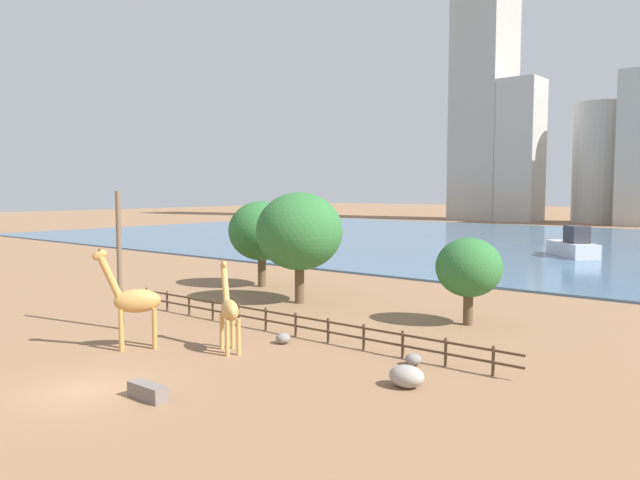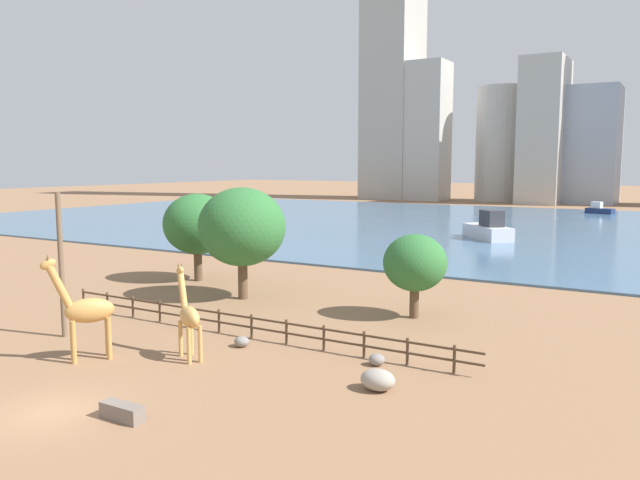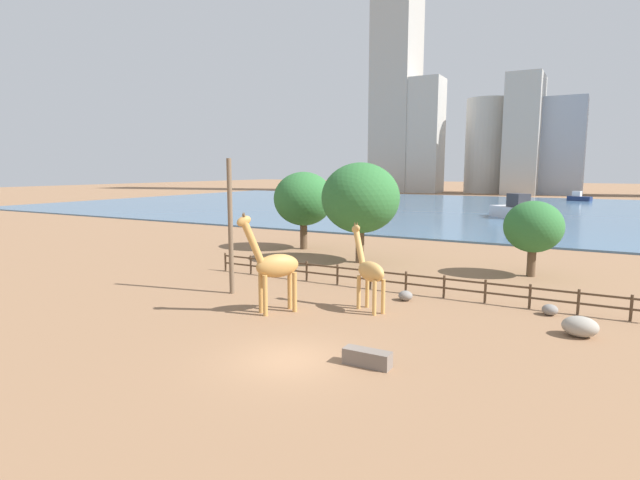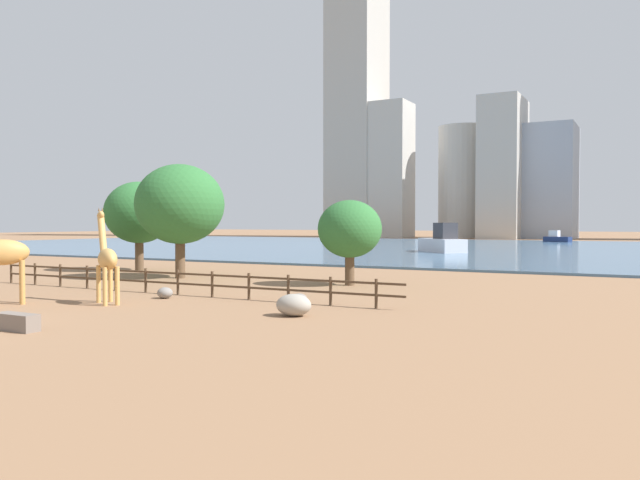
{
  "view_description": "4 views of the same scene",
  "coord_description": "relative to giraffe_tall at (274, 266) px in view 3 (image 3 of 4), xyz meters",
  "views": [
    {
      "loc": [
        22.44,
        -12.67,
        7.91
      ],
      "look_at": [
        -3.79,
        19.22,
        4.55
      ],
      "focal_mm": 35.0,
      "sensor_mm": 36.0,
      "label": 1
    },
    {
      "loc": [
        20.15,
        -14.22,
        9.31
      ],
      "look_at": [
        2.79,
        15.26,
        5.11
      ],
      "focal_mm": 35.0,
      "sensor_mm": 36.0,
      "label": 2
    },
    {
      "loc": [
        9.85,
        -15.32,
        7.2
      ],
      "look_at": [
        -3.58,
        8.93,
        3.25
      ],
      "focal_mm": 28.0,
      "sensor_mm": 36.0,
      "label": 3
    },
    {
      "loc": [
        22.31,
        -13.09,
        3.74
      ],
      "look_at": [
        1.99,
        24.86,
        2.56
      ],
      "focal_mm": 35.0,
      "sensor_mm": 36.0,
      "label": 4
    }
  ],
  "objects": [
    {
      "name": "tree_right_tall",
      "position": [
        -9.14,
        18.19,
        2.12
      ],
      "size": [
        5.35,
        5.35,
        6.97
      ],
      "color": "brown",
      "rests_on": "ground"
    },
    {
      "name": "skyline_block_right",
      "position": [
        -5.32,
        133.31,
        14.18
      ],
      "size": [
        9.21,
        15.57,
        33.2
      ],
      "primitive_type": "cube",
      "color": "#B7B2A8",
      "rests_on": "ground"
    },
    {
      "name": "skyline_block_central",
      "position": [
        3.78,
        139.37,
        11.02
      ],
      "size": [
        13.0,
        15.53,
        26.87
      ],
      "primitive_type": "cube",
      "color": "#939EAD",
      "rests_on": "ground"
    },
    {
      "name": "boulder_near_fence",
      "position": [
        13.64,
        3.39,
        -1.97
      ],
      "size": [
        1.48,
        1.19,
        0.89
      ],
      "primitive_type": "ellipsoid",
      "color": "gray",
      "rests_on": "ground"
    },
    {
      "name": "boat_ferry",
      "position": [
        3.67,
        55.97,
        -1.01
      ],
      "size": [
        7.55,
        8.02,
        3.57
      ],
      "rotation": [
        0.0,
        0.0,
        2.29
      ],
      "color": "silver",
      "rests_on": "harbor_water"
    },
    {
      "name": "tree_center_broad",
      "position": [
        10.33,
        15.59,
        0.94
      ],
      "size": [
        3.84,
        3.84,
        5.12
      ],
      "color": "brown",
      "rests_on": "ground"
    },
    {
      "name": "boulder_small",
      "position": [
        5.02,
        5.44,
        -2.14
      ],
      "size": [
        0.78,
        0.74,
        0.55
      ],
      "primitive_type": "ellipsoid",
      "color": "gray",
      "rests_on": "ground"
    },
    {
      "name": "utility_pole",
      "position": [
        -4.42,
        2.09,
        1.49
      ],
      "size": [
        0.28,
        0.28,
        7.81
      ],
      "primitive_type": "cylinder",
      "color": "brown",
      "rests_on": "ground"
    },
    {
      "name": "feeding_trough",
      "position": [
        6.88,
        -4.07,
        -2.12
      ],
      "size": [
        1.8,
        0.6,
        0.6
      ],
      "primitive_type": "cube",
      "color": "#72665B",
      "rests_on": "ground"
    },
    {
      "name": "skyline_tower_short",
      "position": [
        -44.54,
        135.55,
        49.06
      ],
      "size": [
        12.53,
        15.46,
        102.96
      ],
      "primitive_type": "cube",
      "color": "#ADA89E",
      "rests_on": "ground"
    },
    {
      "name": "tree_left_large",
      "position": [
        -1.92,
        14.62,
        2.58
      ],
      "size": [
        5.99,
        5.99,
        7.71
      ],
      "color": "brown",
      "rests_on": "ground"
    },
    {
      "name": "boulder_by_pole",
      "position": [
        12.24,
        6.26,
        -2.14
      ],
      "size": [
        0.76,
        0.73,
        0.55
      ],
      "primitive_type": "ellipsoid",
      "color": "gray",
      "rests_on": "ground"
    },
    {
      "name": "giraffe_tall",
      "position": [
        0.0,
        0.0,
        0.0
      ],
      "size": [
        2.38,
        3.04,
        5.18
      ],
      "rotation": [
        0.0,
        0.0,
        4.11
      ],
      "color": "#C18C47",
      "rests_on": "ground"
    },
    {
      "name": "harbor_water",
      "position": [
        4.03,
        72.02,
        -2.32
      ],
      "size": [
        180.0,
        86.0,
        0.2
      ],
      "primitive_type": "cube",
      "color": "#476B8C",
      "rests_on": "ground"
    },
    {
      "name": "skyline_tower_needle",
      "position": [
        -34.62,
        132.89,
        14.94
      ],
      "size": [
        11.76,
        9.59,
        34.72
      ],
      "primitive_type": "cube",
      "color": "#B7B2A8",
      "rests_on": "ground"
    },
    {
      "name": "skyline_block_left",
      "position": [
        -16.42,
        139.15,
        11.7
      ],
      "size": [
        12.67,
        12.67,
        28.23
      ],
      "primitive_type": "cylinder",
      "color": "#B7B2A8",
      "rests_on": "ground"
    },
    {
      "name": "enclosure_fence",
      "position": [
        3.75,
        7.02,
        -1.66
      ],
      "size": [
        26.12,
        0.14,
        1.3
      ],
      "color": "#4C3826",
      "rests_on": "ground"
    },
    {
      "name": "ground_plane",
      "position": [
        4.03,
        75.02,
        -2.42
      ],
      "size": [
        400.0,
        400.0,
        0.0
      ],
      "primitive_type": "plane",
      "color": "#8C6647"
    },
    {
      "name": "giraffe_companion",
      "position": [
        4.02,
        2.67,
        -0.34
      ],
      "size": [
        2.63,
        1.86,
        4.48
      ],
      "rotation": [
        0.0,
        0.0,
        2.61
      ],
      "color": "tan",
      "rests_on": "ground"
    },
    {
      "name": "boat_sailboat",
      "position": [
        10.47,
        105.36,
        -1.49
      ],
      "size": [
        5.18,
        3.26,
        2.14
      ],
      "rotation": [
        0.0,
        0.0,
        5.95
      ],
      "color": "navy",
      "rests_on": "harbor_water"
    }
  ]
}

